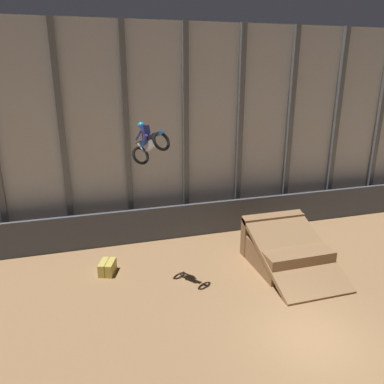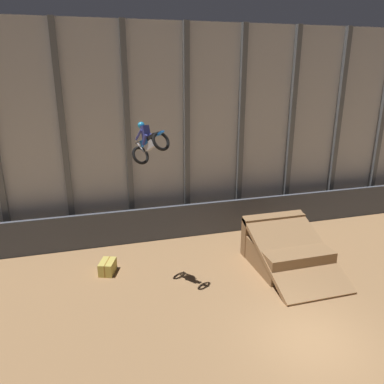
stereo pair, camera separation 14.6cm
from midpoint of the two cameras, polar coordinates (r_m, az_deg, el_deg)
ground_plane at (r=13.89m, az=17.92°, el=-20.77°), size 60.00×60.00×0.00m
arena_back_wall at (r=20.28m, az=3.47°, el=9.22°), size 32.00×0.40×10.76m
lower_barrier at (r=20.41m, az=4.32°, el=-3.83°), size 31.36×0.20×1.79m
dirt_ramp at (r=17.83m, az=14.21°, el=-8.49°), size 3.11×4.57×2.06m
rider_bike_solo at (r=13.95m, az=-6.36°, el=7.48°), size 1.46×1.81×1.68m
hay_bale_trackside at (r=17.13m, az=-12.50°, el=-11.09°), size 0.87×1.05×0.57m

